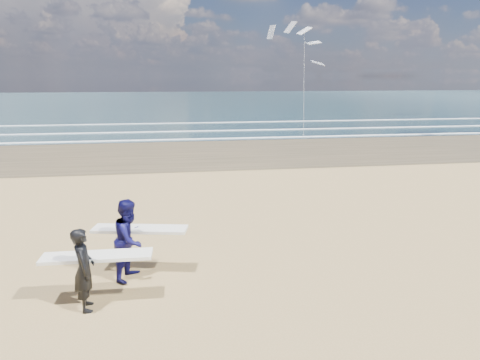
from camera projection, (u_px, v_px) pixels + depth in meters
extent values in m
cube|color=#483D26|center=(441.00, 145.00, 28.95)|extent=(220.00, 12.00, 0.01)
cube|color=#193138|center=(269.00, 101.00, 80.81)|extent=(220.00, 100.00, 0.02)
cube|color=white|center=(404.00, 135.00, 33.55)|extent=(220.00, 0.50, 0.05)
cube|color=white|center=(377.00, 128.00, 38.06)|extent=(220.00, 0.50, 0.05)
cube|color=white|center=(348.00, 120.00, 44.31)|extent=(220.00, 0.50, 0.05)
imported|color=black|center=(84.00, 269.00, 8.35)|extent=(0.52, 0.68, 1.69)
cube|color=white|center=(97.00, 256.00, 8.69)|extent=(2.21, 0.58, 0.07)
imported|color=#0D0B3F|center=(130.00, 239.00, 9.67)|extent=(1.01, 1.11, 1.87)
cube|color=white|center=(140.00, 229.00, 10.01)|extent=(2.26, 0.94, 0.07)
cube|color=slate|center=(304.00, 135.00, 33.18)|extent=(0.12, 0.12, 0.10)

